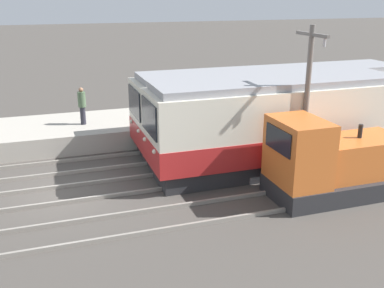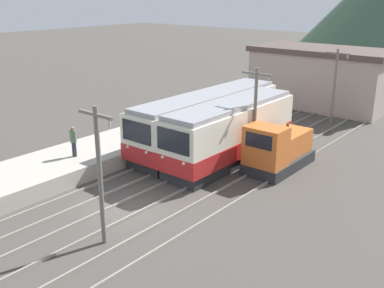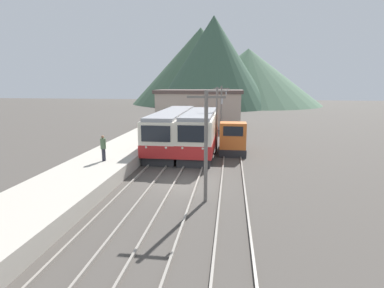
% 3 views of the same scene
% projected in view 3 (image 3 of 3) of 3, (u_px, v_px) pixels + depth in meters
% --- Properties ---
extents(ground_plane, '(200.00, 200.00, 0.00)m').
position_uv_depth(ground_plane, '(183.00, 183.00, 19.43)').
color(ground_plane, '#47423D').
extents(platform_left, '(4.50, 54.00, 0.94)m').
position_uv_depth(platform_left, '(91.00, 173.00, 20.12)').
color(platform_left, '#ADA599').
rests_on(platform_left, ground).
extents(track_left, '(1.54, 60.00, 0.14)m').
position_uv_depth(track_left, '(144.00, 180.00, 19.74)').
color(track_left, gray).
rests_on(track_left, ground).
extents(track_center, '(1.54, 60.00, 0.14)m').
position_uv_depth(track_center, '(186.00, 182.00, 19.39)').
color(track_center, gray).
rests_on(track_center, ground).
extents(track_right, '(1.54, 60.00, 0.14)m').
position_uv_depth(track_right, '(233.00, 184.00, 19.01)').
color(track_right, gray).
rests_on(track_right, ground).
extents(commuter_train_left, '(2.84, 13.49, 3.75)m').
position_uv_depth(commuter_train_left, '(173.00, 132.00, 29.14)').
color(commuter_train_left, '#28282B').
rests_on(commuter_train_left, ground).
extents(commuter_train_center, '(2.84, 10.90, 3.83)m').
position_uv_depth(commuter_train_center, '(200.00, 134.00, 27.51)').
color(commuter_train_center, '#28282B').
rests_on(commuter_train_center, ground).
extents(shunting_locomotive, '(2.40, 5.08, 3.00)m').
position_uv_depth(shunting_locomotive, '(233.00, 140.00, 27.86)').
color(shunting_locomotive, '#28282B').
rests_on(shunting_locomotive, ground).
extents(catenary_mast_near, '(2.00, 0.20, 6.03)m').
position_uv_depth(catenary_mast_near, '(206.00, 142.00, 15.81)').
color(catenary_mast_near, slate).
rests_on(catenary_mast_near, ground).
extents(catenary_mast_mid, '(2.00, 0.20, 6.03)m').
position_uv_depth(catenary_mast_mid, '(217.00, 117.00, 27.34)').
color(catenary_mast_mid, slate).
rests_on(catenary_mast_mid, ground).
extents(catenary_mast_far, '(2.00, 0.20, 6.03)m').
position_uv_depth(catenary_mast_far, '(221.00, 107.00, 38.88)').
color(catenary_mast_far, slate).
rests_on(catenary_mast_far, ground).
extents(person_on_platform, '(0.38, 0.38, 1.84)m').
position_uv_depth(person_on_platform, '(103.00, 147.00, 21.14)').
color(person_on_platform, '#282833').
rests_on(person_on_platform, platform_left).
extents(station_building, '(12.60, 6.30, 5.40)m').
position_uv_depth(station_building, '(199.00, 108.00, 44.36)').
color(station_building, '#AD9E8E').
rests_on(station_building, ground).
extents(mountain_backdrop, '(57.34, 51.43, 23.41)m').
position_uv_depth(mountain_backdrop, '(218.00, 69.00, 88.90)').
color(mountain_backdrop, '#517056').
rests_on(mountain_backdrop, ground).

